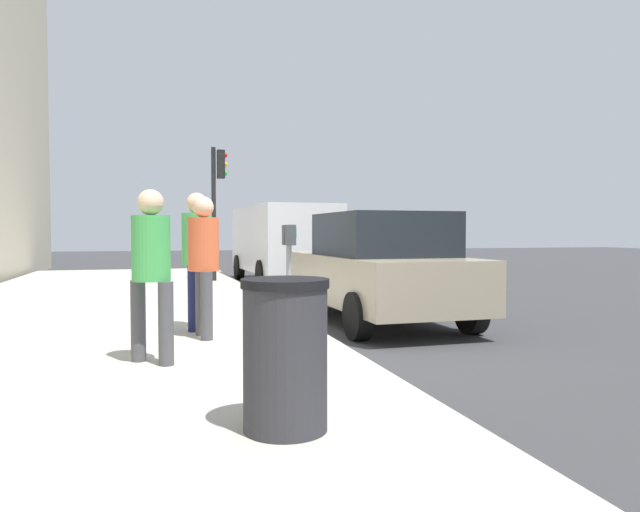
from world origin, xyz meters
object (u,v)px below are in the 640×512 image
object	(u,v)px
parked_van_far	(282,239)
parking_meter	(289,256)
parking_officer	(197,248)
parked_sedan_near	(379,267)
trash_bin	(285,354)
traffic_signal	(217,191)
pedestrian_bystander	(151,262)
pedestrian_at_meter	(203,255)

from	to	relation	value
parked_van_far	parking_meter	bearing A→B (deg)	168.63
parking_officer	parked_sedan_near	bearing A→B (deg)	33.77
parking_meter	trash_bin	xyz separation A→B (m)	(-3.61, 0.83, -0.51)
trash_bin	traffic_signal	bearing A→B (deg)	-3.69
parked_sedan_near	traffic_signal	distance (m)	7.66
pedestrian_bystander	trash_bin	distance (m)	2.53
parking_meter	pedestrian_bystander	xyz separation A→B (m)	(-1.29, 1.69, 0.01)
parked_van_far	parking_officer	bearing A→B (deg)	160.61
parking_meter	parked_van_far	size ratio (longest dim) A/B	0.27
pedestrian_at_meter	parking_officer	bearing A→B (deg)	87.62
pedestrian_bystander	parked_sedan_near	world-z (taller)	pedestrian_bystander
parking_meter	parked_van_far	distance (m)	9.22
traffic_signal	trash_bin	xyz separation A→B (m)	(-12.35, 0.80, -1.92)
pedestrian_at_meter	parked_sedan_near	bearing A→B (deg)	21.47
parking_meter	parked_van_far	xyz separation A→B (m)	(9.04, -1.82, 0.09)
pedestrian_at_meter	pedestrian_bystander	xyz separation A→B (m)	(-1.33, 0.62, -0.01)
pedestrian_bystander	trash_bin	world-z (taller)	pedestrian_bystander
parked_van_far	trash_bin	bearing A→B (deg)	168.18
parking_officer	parked_van_far	xyz separation A→B (m)	(8.33, -2.93, 0.00)
pedestrian_bystander	parked_sedan_near	distance (m)	4.50
pedestrian_at_meter	trash_bin	xyz separation A→B (m)	(-3.65, -0.25, -0.53)
parking_meter	parked_sedan_near	xyz separation A→B (m)	(1.50, -1.82, -0.27)
parking_meter	parked_sedan_near	size ratio (longest dim) A/B	0.32
pedestrian_bystander	traffic_signal	xyz separation A→B (m)	(10.03, -1.66, 1.40)
pedestrian_bystander	parked_van_far	xyz separation A→B (m)	(10.33, -3.51, 0.08)
pedestrian_bystander	parking_officer	bearing A→B (deg)	28.57
parking_meter	trash_bin	world-z (taller)	parking_meter
traffic_signal	parked_van_far	bearing A→B (deg)	-80.94
parking_meter	traffic_signal	world-z (taller)	traffic_signal
parking_meter	traffic_signal	bearing A→B (deg)	0.20
trash_bin	pedestrian_at_meter	bearing A→B (deg)	3.94
parking_officer	traffic_signal	size ratio (longest dim) A/B	0.51
pedestrian_at_meter	parked_van_far	xyz separation A→B (m)	(9.00, -2.90, 0.07)
parked_van_far	traffic_signal	world-z (taller)	traffic_signal
pedestrian_at_meter	traffic_signal	distance (m)	8.88
parking_officer	parked_van_far	world-z (taller)	parked_van_far
parking_officer	parked_van_far	bearing A→B (deg)	89.17
pedestrian_bystander	traffic_signal	distance (m)	10.27
parked_sedan_near	trash_bin	size ratio (longest dim) A/B	4.40
parking_officer	traffic_signal	distance (m)	8.22
parked_van_far	traffic_signal	bearing A→B (deg)	99.06
parking_meter	traffic_signal	xyz separation A→B (m)	(8.74, 0.03, 1.41)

